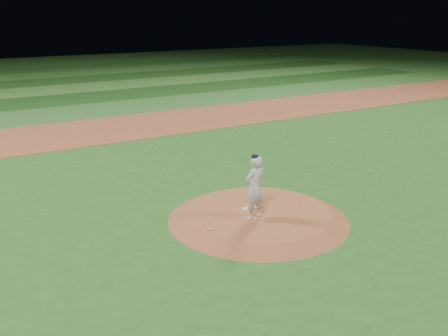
{
  "coord_description": "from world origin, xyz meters",
  "views": [
    {
      "loc": [
        -8.2,
        -11.47,
        6.13
      ],
      "look_at": [
        0.0,
        2.0,
        1.1
      ],
      "focal_mm": 40.0,
      "sensor_mm": 36.0,
      "label": 1
    }
  ],
  "objects_px": {
    "pitcher_on_mound": "(254,187)",
    "pitching_rubber": "(252,208)",
    "rosin_bag": "(210,229)",
    "pitchers_mound": "(258,215)"
  },
  "relations": [
    {
      "from": "pitchers_mound",
      "to": "pitching_rubber",
      "type": "relative_size",
      "value": 8.19
    },
    {
      "from": "pitchers_mound",
      "to": "pitching_rubber",
      "type": "bearing_deg",
      "value": 89.7
    },
    {
      "from": "rosin_bag",
      "to": "pitchers_mound",
      "type": "bearing_deg",
      "value": 11.9
    },
    {
      "from": "pitching_rubber",
      "to": "pitcher_on_mound",
      "type": "bearing_deg",
      "value": -115.18
    },
    {
      "from": "pitchers_mound",
      "to": "pitching_rubber",
      "type": "xyz_separation_m",
      "value": [
        0.0,
        0.33,
        0.14
      ]
    },
    {
      "from": "pitcher_on_mound",
      "to": "pitching_rubber",
      "type": "bearing_deg",
      "value": 59.57
    },
    {
      "from": "pitchers_mound",
      "to": "pitcher_on_mound",
      "type": "height_order",
      "value": "pitcher_on_mound"
    },
    {
      "from": "pitchers_mound",
      "to": "rosin_bag",
      "type": "xyz_separation_m",
      "value": [
        -1.91,
        -0.4,
        0.15
      ]
    },
    {
      "from": "pitching_rubber",
      "to": "pitcher_on_mound",
      "type": "xyz_separation_m",
      "value": [
        -0.39,
        -0.67,
        0.95
      ]
    },
    {
      "from": "pitching_rubber",
      "to": "rosin_bag",
      "type": "relative_size",
      "value": 6.18
    }
  ]
}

